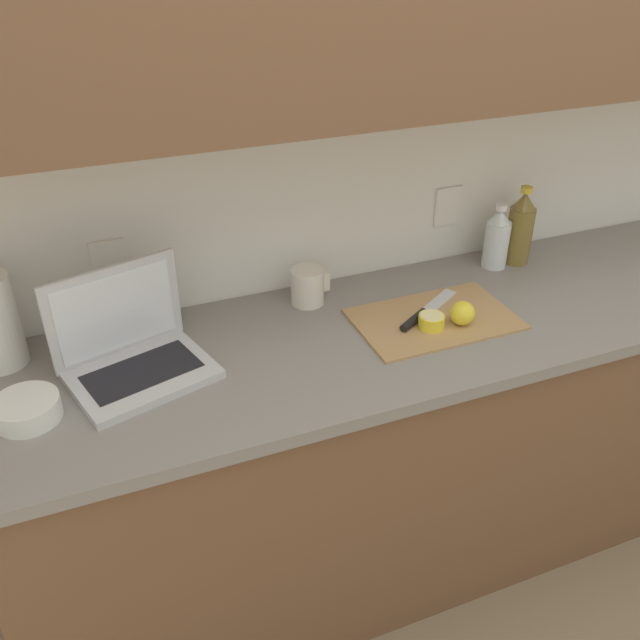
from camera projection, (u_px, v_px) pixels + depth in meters
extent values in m
plane|color=#847056|center=(419.00, 534.00, 2.33)|extent=(12.00, 12.00, 0.00)
cube|color=white|center=(395.00, 132.00, 1.92)|extent=(5.20, 0.06, 2.60)
cube|color=white|center=(109.00, 262.00, 1.75)|extent=(0.09, 0.01, 0.12)
cube|color=white|center=(448.00, 206.00, 2.07)|extent=(0.09, 0.01, 0.12)
cube|color=brown|center=(429.00, 441.00, 2.11)|extent=(2.43, 0.58, 0.85)
cube|color=gray|center=(442.00, 321.00, 1.88)|extent=(2.50, 0.62, 0.03)
cube|color=silver|center=(143.00, 375.00, 1.62)|extent=(0.37, 0.32, 0.02)
cube|color=black|center=(142.00, 371.00, 1.61)|extent=(0.29, 0.20, 0.00)
cube|color=silver|center=(115.00, 311.00, 1.63)|extent=(0.32, 0.10, 0.24)
cube|color=white|center=(116.00, 312.00, 1.63)|extent=(0.28, 0.08, 0.20)
cube|color=tan|center=(434.00, 319.00, 1.84)|extent=(0.43, 0.27, 0.01)
cube|color=silver|center=(438.00, 302.00, 1.91)|extent=(0.16, 0.12, 0.00)
cylinder|color=black|center=(414.00, 320.00, 1.81)|extent=(0.11, 0.08, 0.02)
cylinder|color=yellow|center=(431.00, 321.00, 1.80)|extent=(0.07, 0.07, 0.04)
cylinder|color=#F4EAA3|center=(432.00, 315.00, 1.79)|extent=(0.06, 0.06, 0.00)
sphere|color=yellow|center=(462.00, 313.00, 1.80)|extent=(0.07, 0.07, 0.07)
cylinder|color=olive|center=(519.00, 236.00, 2.10)|extent=(0.08, 0.08, 0.18)
cone|color=olive|center=(525.00, 201.00, 2.04)|extent=(0.07, 0.07, 0.05)
cylinder|color=gold|center=(527.00, 190.00, 2.02)|extent=(0.04, 0.04, 0.02)
cylinder|color=silver|center=(496.00, 244.00, 2.09)|extent=(0.08, 0.08, 0.15)
cone|color=silver|center=(500.00, 216.00, 2.04)|extent=(0.07, 0.07, 0.04)
cylinder|color=white|center=(502.00, 207.00, 2.02)|extent=(0.03, 0.03, 0.02)
cylinder|color=silver|center=(307.00, 286.00, 1.90)|extent=(0.09, 0.09, 0.10)
cube|color=silver|center=(326.00, 281.00, 1.92)|extent=(0.02, 0.01, 0.06)
cylinder|color=white|center=(27.00, 409.00, 1.48)|extent=(0.15, 0.15, 0.05)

